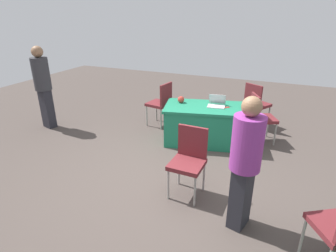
# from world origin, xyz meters

# --- Properties ---
(ground_plane) EXTENTS (14.40, 14.40, 0.00)m
(ground_plane) POSITION_xyz_m (0.00, 0.00, 0.00)
(ground_plane) COLOR #4C423D
(table_foreground) EXTENTS (1.66, 1.17, 0.73)m
(table_foreground) POSITION_xyz_m (-0.20, -1.55, 0.37)
(table_foreground) COLOR #1E7A56
(table_foreground) RESTS_ON ground
(chair_near_front) EXTENTS (0.51, 0.51, 0.98)m
(chair_near_front) POSITION_xyz_m (0.90, -1.96, 0.57)
(chair_near_front) COLOR #9E9993
(chair_near_front) RESTS_ON ground
(chair_tucked_right) EXTENTS (0.45, 0.45, 0.97)m
(chair_tucked_right) POSITION_xyz_m (-0.45, 0.13, 0.56)
(chair_tucked_right) COLOR #9E9993
(chair_tucked_right) RESTS_ON ground
(chair_aisle) EXTENTS (0.59, 0.59, 0.95)m
(chair_aisle) POSITION_xyz_m (-1.17, -1.97, 0.55)
(chair_aisle) COLOR #9E9993
(chair_aisle) RESTS_ON ground
(chair_by_pillar) EXTENTS (0.60, 0.60, 0.97)m
(chair_by_pillar) POSITION_xyz_m (-1.01, -2.71, 0.57)
(chair_by_pillar) COLOR #9E9993
(chair_by_pillar) RESTS_ON ground
(person_attendee_standing) EXTENTS (0.42, 0.42, 1.75)m
(person_attendee_standing) POSITION_xyz_m (3.16, -0.94, 0.98)
(person_attendee_standing) COLOR #26262D
(person_attendee_standing) RESTS_ON ground
(person_attendee_browsing) EXTENTS (0.41, 0.41, 1.61)m
(person_attendee_browsing) POSITION_xyz_m (-1.22, 0.51, 0.90)
(person_attendee_browsing) COLOR #26262D
(person_attendee_browsing) RESTS_ON ground
(laptop_silver) EXTENTS (0.35, 0.33, 0.21)m
(laptop_silver) POSITION_xyz_m (-0.39, -1.64, 0.77)
(laptop_silver) COLOR silver
(laptop_silver) RESTS_ON table_foreground
(yarn_ball) EXTENTS (0.13, 0.13, 0.13)m
(yarn_ball) POSITION_xyz_m (0.30, -1.58, 0.79)
(yarn_ball) COLOR #B2382D
(yarn_ball) RESTS_ON table_foreground
(scissors_red) EXTENTS (0.16, 0.15, 0.01)m
(scissors_red) POSITION_xyz_m (-0.56, -1.61, 0.73)
(scissors_red) COLOR red
(scissors_red) RESTS_ON table_foreground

